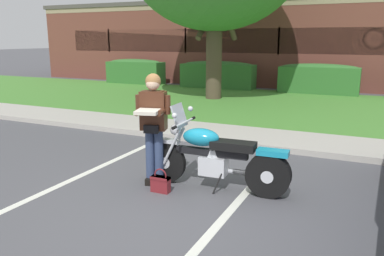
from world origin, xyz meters
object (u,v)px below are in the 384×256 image
(motorcycle, at_px, (220,158))
(handbag, at_px, (161,183))
(rider_person, at_px, (153,120))
(hedge_center_left, at_px, (218,74))
(brick_building, at_px, (300,42))
(hedge_center_right, at_px, (319,78))
(hedge_left, at_px, (135,71))

(motorcycle, bearing_deg, handbag, -148.47)
(rider_person, xyz_separation_m, handbag, (0.25, -0.25, -0.86))
(rider_person, distance_m, hedge_center_left, 11.84)
(hedge_center_left, distance_m, brick_building, 7.25)
(hedge_center_left, relative_size, hedge_center_right, 1.07)
(motorcycle, bearing_deg, hedge_left, 127.82)
(hedge_left, xyz_separation_m, hedge_center_right, (8.67, 0.00, 0.00))
(motorcycle, distance_m, brick_building, 18.02)
(handbag, distance_m, hedge_left, 14.05)
(hedge_center_left, bearing_deg, rider_person, -73.68)
(handbag, distance_m, hedge_center_left, 12.15)
(rider_person, xyz_separation_m, hedge_left, (-7.66, 11.35, -0.36))
(hedge_center_right, distance_m, brick_building, 7.11)
(motorcycle, bearing_deg, brick_building, 96.12)
(rider_person, height_order, hedge_center_left, rider_person)
(brick_building, bearing_deg, hedge_center_left, -109.74)
(rider_person, distance_m, brick_building, 18.11)
(brick_building, bearing_deg, motorcycle, -83.88)
(handbag, distance_m, hedge_center_right, 11.64)
(rider_person, bearing_deg, hedge_center_left, 106.32)
(hedge_center_right, bearing_deg, hedge_center_left, 180.00)
(motorcycle, xyz_separation_m, hedge_left, (-8.65, 11.15, 0.16))
(handbag, xyz_separation_m, hedge_center_right, (0.76, 11.61, 0.51))
(handbag, bearing_deg, rider_person, 134.35)
(motorcycle, relative_size, brick_building, 0.08)
(motorcycle, distance_m, hedge_center_right, 11.15)
(hedge_left, bearing_deg, motorcycle, -52.18)
(rider_person, bearing_deg, hedge_left, 124.00)
(hedge_left, bearing_deg, handbag, -55.74)
(hedge_left, xyz_separation_m, brick_building, (6.74, 6.70, 1.37))
(hedge_left, bearing_deg, hedge_center_right, 0.00)
(motorcycle, height_order, rider_person, rider_person)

